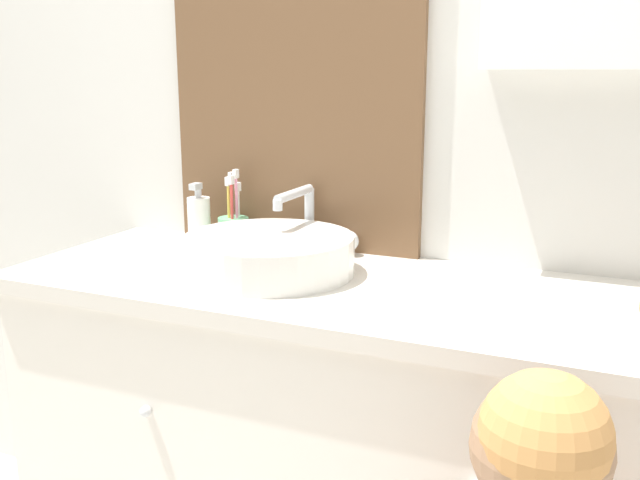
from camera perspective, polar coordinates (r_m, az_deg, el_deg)
The scene contains 5 objects.
wall_back at distance 1.69m, azimuth 7.09°, elevation 13.45°, with size 3.20×0.18×2.50m.
vanity_counter at distance 1.66m, azimuth 2.03°, elevation -17.71°, with size 1.49×0.54×0.86m.
sink_basin at distance 1.56m, azimuth -3.98°, elevation -1.02°, with size 0.37×0.42×0.17m.
toothbrush_holder at distance 1.80m, azimuth -6.93°, elevation 0.96°, with size 0.08×0.08×0.20m.
soap_dispenser at distance 1.84m, azimuth -9.65°, elevation 1.63°, with size 0.06×0.06×0.16m.
Camera 1 is at (0.52, -0.99, 1.29)m, focal length 40.00 mm.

